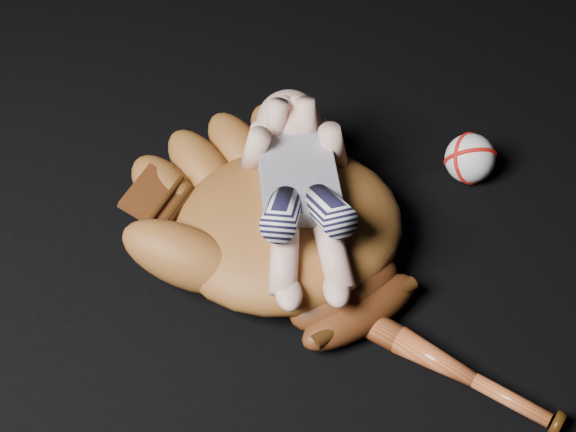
% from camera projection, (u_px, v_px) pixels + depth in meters
% --- Properties ---
extents(baseball_glove, '(0.55, 0.60, 0.15)m').
position_uv_depth(baseball_glove, '(288.00, 217.00, 1.17)').
color(baseball_glove, brown).
rests_on(baseball_glove, ground).
extents(newborn_baby, '(0.27, 0.42, 0.16)m').
position_uv_depth(newborn_baby, '(301.00, 189.00, 1.12)').
color(newborn_baby, '#D7A38A').
rests_on(newborn_baby, baseball_glove).
extents(baseball_bat, '(0.27, 0.37, 0.04)m').
position_uv_depth(baseball_bat, '(414.00, 348.00, 1.07)').
color(baseball_bat, '#A54720').
rests_on(baseball_bat, ground).
extents(baseball, '(0.09, 0.09, 0.08)m').
position_uv_depth(baseball, '(470.00, 158.00, 1.32)').
color(baseball, silver).
rests_on(baseball, ground).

